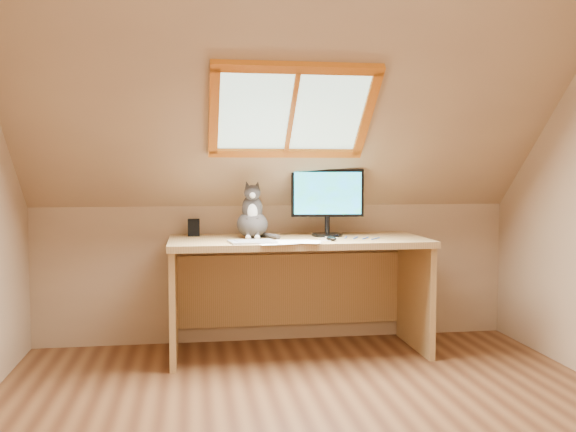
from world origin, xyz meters
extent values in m
cube|color=tan|center=(0.00, -1.75, 1.20)|extent=(3.50, 0.02, 2.40)
cube|color=tan|center=(0.00, 1.75, 0.50)|extent=(3.50, 0.02, 1.00)
cube|color=tan|center=(0.00, 0.97, 1.70)|extent=(3.50, 1.56, 1.41)
cube|color=#B2E0CC|center=(0.00, 1.05, 1.63)|extent=(0.90, 0.53, 0.48)
cube|color=#C96312|center=(0.00, 1.05, 1.63)|extent=(1.02, 0.64, 0.59)
cube|color=tan|center=(0.10, 1.38, 0.77)|extent=(1.75, 0.76, 0.04)
cube|color=tan|center=(-0.75, 1.38, 0.38)|extent=(0.04, 0.69, 0.75)
cube|color=tan|center=(0.94, 1.38, 0.38)|extent=(0.04, 0.69, 0.75)
cube|color=tan|center=(0.10, 1.73, 0.38)|extent=(1.65, 0.03, 0.53)
cylinder|color=black|center=(0.32, 1.48, 0.81)|extent=(0.22, 0.22, 0.02)
cylinder|color=black|center=(0.32, 1.48, 0.87)|extent=(0.04, 0.04, 0.12)
cube|color=black|center=(0.32, 1.48, 1.10)|extent=(0.51, 0.09, 0.33)
cube|color=blue|center=(0.32, 1.45, 1.10)|extent=(0.47, 0.05, 0.29)
ellipsoid|color=#3E3937|center=(-0.21, 1.45, 0.89)|extent=(0.23, 0.27, 0.18)
ellipsoid|color=#3E3937|center=(-0.21, 1.43, 1.00)|extent=(0.15, 0.15, 0.20)
ellipsoid|color=silver|center=(-0.22, 1.37, 0.98)|extent=(0.07, 0.04, 0.12)
ellipsoid|color=#3E3937|center=(-0.21, 1.39, 1.11)|extent=(0.12, 0.11, 0.10)
sphere|color=silver|center=(-0.22, 1.34, 1.09)|extent=(0.04, 0.04, 0.04)
cone|color=#3E3937|center=(-0.25, 1.41, 1.16)|extent=(0.06, 0.05, 0.07)
cone|color=#3E3937|center=(-0.18, 1.40, 1.16)|extent=(0.05, 0.05, 0.07)
cube|color=black|center=(-0.61, 1.63, 0.86)|extent=(0.08, 0.08, 0.12)
cube|color=#B2B2B7|center=(-0.24, 1.14, 0.80)|extent=(0.31, 0.24, 0.01)
ellipsoid|color=black|center=(0.28, 1.17, 0.81)|extent=(0.08, 0.11, 0.03)
cube|color=white|center=(0.03, 1.12, 0.80)|extent=(0.33, 0.27, 0.00)
cube|color=white|center=(0.03, 1.12, 0.80)|extent=(0.32, 0.24, 0.00)
cube|color=white|center=(0.03, 1.12, 0.80)|extent=(0.35, 0.30, 0.00)
cube|color=white|center=(0.03, 1.12, 0.80)|extent=(0.34, 0.28, 0.00)
camera|label=1|loc=(-0.62, -2.92, 1.25)|focal=40.00mm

